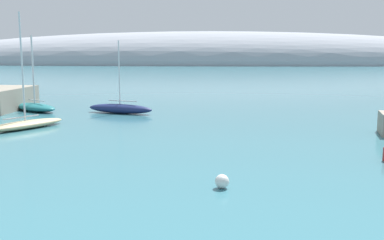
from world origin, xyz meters
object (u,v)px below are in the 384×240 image
at_px(mooring_buoy_white, 222,181).
at_px(sailboat_navy_outer_mooring, 120,108).
at_px(sailboat_teal_mid_mooring, 35,107).
at_px(sailboat_sand_near_shore, 25,124).

bearing_deg(mooring_buoy_white, sailboat_navy_outer_mooring, 113.48).
bearing_deg(sailboat_teal_mid_mooring, mooring_buoy_white, 161.93).
relative_size(sailboat_sand_near_shore, sailboat_teal_mid_mooring, 1.18).
bearing_deg(sailboat_sand_near_shore, sailboat_navy_outer_mooring, 0.99).
height_order(sailboat_sand_near_shore, sailboat_navy_outer_mooring, sailboat_sand_near_shore).
relative_size(sailboat_sand_near_shore, mooring_buoy_white, 14.28).
bearing_deg(mooring_buoy_white, sailboat_sand_near_shore, 137.43).
height_order(sailboat_navy_outer_mooring, mooring_buoy_white, sailboat_navy_outer_mooring).
bearing_deg(mooring_buoy_white, sailboat_teal_mid_mooring, 128.18).
bearing_deg(sailboat_teal_mid_mooring, sailboat_navy_outer_mooring, -152.23).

